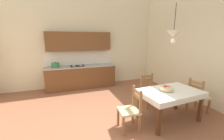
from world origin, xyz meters
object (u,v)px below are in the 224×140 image
Objects in this scene: dining_chair_tv_side at (130,110)px; fruit_bowl at (166,88)px; kitchen_cabinetry at (81,67)px; pendant_lamp at (174,35)px; dining_chair_window_side at (198,97)px; dining_chair_kitchen_side at (149,91)px; dining_table at (170,96)px.

dining_chair_tv_side reaches higher than fruit_bowl.
pendant_lamp is (1.57, -3.18, 1.17)m from kitchen_cabinetry.
dining_chair_window_side is 1.00× the size of dining_chair_tv_side.
kitchen_cabinetry is 2.90× the size of dining_chair_kitchen_side.
dining_chair_kitchen_side is 1.83m from pendant_lamp.
dining_chair_kitchen_side is 0.92m from fruit_bowl.
dining_table is 1.00m from dining_chair_window_side.
dining_table is at bearing -20.74° from fruit_bowl.
dining_chair_kitchen_side is at bearing 89.18° from dining_table.
fruit_bowl is at bearing -97.55° from dining_chair_kitchen_side.
dining_chair_tv_side is 1.85m from pendant_lamp.
dining_table is 1.58× the size of dining_chair_kitchen_side.
pendant_lamp is (0.01, -0.07, 1.22)m from fruit_bowl.
dining_chair_kitchen_side is 1.00× the size of dining_chair_window_side.
dining_chair_window_side is 1.91m from pendant_lamp.
dining_chair_window_side is (0.98, 0.05, -0.18)m from dining_table.
fruit_bowl is (0.93, 0.03, 0.37)m from dining_chair_tv_side.
dining_chair_window_side is at bearing 0.64° from fruit_bowl.
dining_chair_tv_side is at bearing 179.61° from dining_table.
fruit_bowl is (1.56, -3.11, -0.04)m from kitchen_cabinetry.
dining_table is 1.41m from pendant_lamp.
fruit_bowl is at bearing -179.36° from dining_chair_window_side.
dining_chair_tv_side is at bearing 177.71° from pendant_lamp.
dining_table is 1.05m from dining_chair_tv_side.
dining_chair_kitchen_side is at bearing 83.66° from pendant_lamp.
dining_chair_tv_side is at bearing -178.80° from dining_chair_window_side.
dining_chair_tv_side is 1.01m from fruit_bowl.
dining_table is at bearing -0.39° from dining_chair_tv_side.
dining_chair_kitchen_side and dining_chair_tv_side have the same top height.
kitchen_cabinetry is 3.73m from pendant_lamp.
dining_table is at bearing 19.20° from pendant_lamp.
dining_table is 4.90× the size of fruit_bowl.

